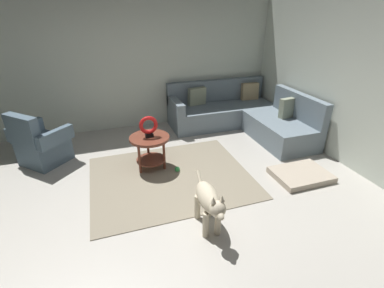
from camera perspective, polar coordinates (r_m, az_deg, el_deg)
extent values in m
cube|color=#B7B2A8|center=(3.62, -3.85, -13.63)|extent=(6.00, 6.00, 0.10)
cube|color=silver|center=(5.75, -12.25, 16.54)|extent=(6.00, 0.12, 2.70)
cube|color=silver|center=(4.59, 34.40, 10.23)|extent=(0.12, 6.00, 2.70)
cube|color=gray|center=(4.16, -4.39, -6.74)|extent=(2.30, 1.90, 0.01)
cube|color=slate|center=(6.00, 6.16, 6.07)|extent=(2.20, 0.85, 0.42)
cube|color=slate|center=(6.17, 5.00, 11.00)|extent=(2.20, 0.14, 0.46)
cube|color=slate|center=(5.43, 17.59, 2.71)|extent=(0.85, 1.40, 0.42)
cube|color=slate|center=(5.49, 21.27, 7.33)|extent=(0.14, 1.40, 0.46)
cube|color=slate|center=(5.56, -3.40, 8.03)|extent=(0.16, 0.85, 0.22)
cube|color=tan|center=(6.39, 11.82, 10.52)|extent=(0.39, 0.18, 0.39)
cube|color=gray|center=(5.88, 1.00, 9.70)|extent=(0.40, 0.21, 0.39)
cube|color=gray|center=(5.49, 19.30, 6.99)|extent=(0.40, 0.20, 0.39)
cube|color=#4C6070|center=(5.05, -28.07, -1.20)|extent=(0.85, 0.85, 0.40)
cube|color=#4C6070|center=(4.77, -31.48, 2.27)|extent=(0.53, 0.52, 0.48)
cube|color=#4C6070|center=(5.21, -31.12, 2.64)|extent=(0.49, 0.50, 0.22)
cube|color=#4C6070|center=(4.66, -26.25, 1.27)|extent=(0.49, 0.50, 0.22)
cylinder|color=brown|center=(4.18, -8.77, 1.24)|extent=(0.60, 0.60, 0.04)
cylinder|color=brown|center=(4.35, -8.44, -3.17)|extent=(0.45, 0.45, 0.02)
cylinder|color=brown|center=(4.49, -9.04, -0.77)|extent=(0.04, 0.04, 0.50)
cylinder|color=brown|center=(4.19, -10.76, -3.05)|extent=(0.04, 0.04, 0.50)
cylinder|color=brown|center=(4.24, -5.77, -2.30)|extent=(0.04, 0.04, 0.50)
cube|color=black|center=(4.16, -8.81, 1.80)|extent=(0.12, 0.08, 0.05)
torus|color=red|center=(4.10, -8.96, 3.88)|extent=(0.28, 0.06, 0.28)
cube|color=#B2A38E|center=(4.43, 21.51, -5.91)|extent=(0.80, 0.60, 0.09)
cylinder|color=beige|center=(3.16, 5.35, -15.79)|extent=(0.07, 0.07, 0.32)
cylinder|color=beige|center=(3.12, 2.84, -16.30)|extent=(0.07, 0.07, 0.32)
cylinder|color=beige|center=(3.38, 3.45, -12.40)|extent=(0.07, 0.07, 0.32)
cylinder|color=beige|center=(3.34, 1.12, -12.83)|extent=(0.07, 0.07, 0.32)
ellipsoid|color=beige|center=(3.09, 3.27, -10.84)|extent=(0.25, 0.53, 0.24)
sphere|color=beige|center=(2.83, 5.30, -13.19)|extent=(0.17, 0.17, 0.17)
ellipsoid|color=beige|center=(2.79, 5.85, -14.45)|extent=(0.08, 0.12, 0.07)
cone|color=beige|center=(2.78, 6.21, -11.05)|extent=(0.06, 0.06, 0.07)
cone|color=beige|center=(2.75, 4.44, -11.39)|extent=(0.06, 0.06, 0.07)
cylinder|color=beige|center=(3.31, 1.56, -7.18)|extent=(0.05, 0.20, 0.16)
sphere|color=green|center=(4.27, -3.07, -5.21)|extent=(0.08, 0.08, 0.08)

